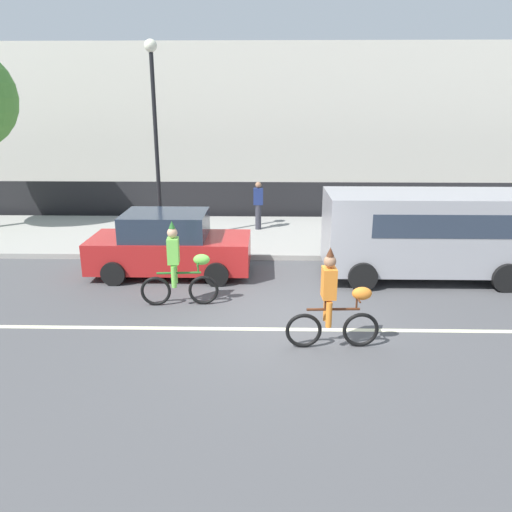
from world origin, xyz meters
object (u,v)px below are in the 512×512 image
(parade_cyclist_orange, at_px, (334,305))
(parked_van_grey, at_px, (428,229))
(parade_cyclist_lime, at_px, (179,269))
(parked_car_red, at_px, (169,245))
(pedestrian_onlooker, at_px, (258,204))
(street_lamp_post, at_px, (155,114))

(parade_cyclist_orange, relative_size, parked_van_grey, 0.38)
(parade_cyclist_lime, distance_m, parked_car_red, 2.17)
(parked_car_red, relative_size, pedestrian_onlooker, 2.53)
(parked_van_grey, distance_m, parked_car_red, 6.60)
(parked_van_grey, bearing_deg, street_lamp_post, 159.60)
(parade_cyclist_orange, distance_m, parked_car_red, 5.48)
(parked_van_grey, bearing_deg, parade_cyclist_orange, -126.01)
(parade_cyclist_lime, relative_size, parade_cyclist_orange, 1.00)
(parade_cyclist_orange, distance_m, street_lamp_post, 8.62)
(parade_cyclist_orange, height_order, parked_car_red, parade_cyclist_orange)
(parade_cyclist_lime, distance_m, street_lamp_post, 5.83)
(parade_cyclist_orange, xyz_separation_m, pedestrian_onlooker, (-1.52, 8.27, 0.17))
(parked_van_grey, bearing_deg, parked_car_red, 179.19)
(parade_cyclist_lime, relative_size, street_lamp_post, 0.33)
(parade_cyclist_lime, xyz_separation_m, pedestrian_onlooker, (1.61, 6.34, 0.17))
(parked_car_red, distance_m, pedestrian_onlooker, 4.82)
(parked_van_grey, xyz_separation_m, street_lamp_post, (-7.35, 2.73, 2.71))
(parade_cyclist_lime, bearing_deg, parade_cyclist_orange, -31.61)
(street_lamp_post, distance_m, pedestrian_onlooker, 4.52)
(parked_car_red, bearing_deg, pedestrian_onlooker, 62.43)
(parade_cyclist_orange, xyz_separation_m, street_lamp_post, (-4.51, 6.64, 3.15))
(parked_van_grey, relative_size, pedestrian_onlooker, 3.09)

